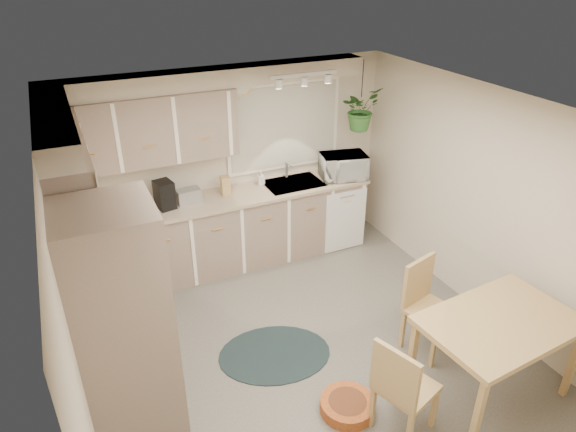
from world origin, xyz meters
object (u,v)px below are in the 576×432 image
object	(u,v)px
dining_table	(493,357)
pet_bed	(347,406)
braided_rug	(275,354)
microwave	(343,164)
chair_back	(432,310)
chair_left	(407,384)

from	to	relation	value
dining_table	pet_bed	distance (m)	1.33
braided_rug	microwave	distance (m)	2.60
chair_back	pet_bed	distance (m)	1.25
pet_bed	microwave	distance (m)	3.08
dining_table	chair_back	distance (m)	0.69
chair_back	microwave	distance (m)	2.30
braided_rug	pet_bed	bearing A→B (deg)	-71.65
braided_rug	chair_back	bearing A→B (deg)	-20.97
chair_left	chair_back	size ratio (longest dim) A/B	0.99
chair_left	pet_bed	size ratio (longest dim) A/B	1.97
chair_back	braided_rug	bearing A→B (deg)	-36.57
chair_back	pet_bed	size ratio (longest dim) A/B	2.00
chair_left	chair_back	xyz separation A→B (m)	(0.80, 0.67, 0.01)
chair_back	dining_table	bearing A→B (deg)	83.66
dining_table	chair_left	distance (m)	0.91
braided_rug	pet_bed	xyz separation A→B (m)	(0.30, -0.89, 0.05)
braided_rug	pet_bed	size ratio (longest dim) A/B	2.33
dining_table	microwave	xyz separation A→B (m)	(0.14, 2.87, 0.73)
dining_table	microwave	bearing A→B (deg)	87.15
chair_back	pet_bed	world-z (taller)	chair_back
braided_rug	microwave	size ratio (longest dim) A/B	1.95
chair_left	microwave	distance (m)	3.12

